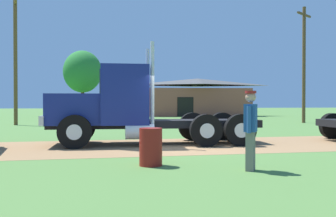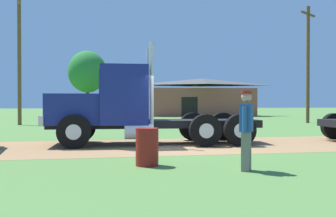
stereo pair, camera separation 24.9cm
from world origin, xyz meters
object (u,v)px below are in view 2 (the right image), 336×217
at_px(steel_barrel, 147,147).
at_px(shed_building, 202,98).
at_px(visitor_standing_near, 246,127).
at_px(truck_foreground_white, 125,108).
at_px(utility_pole_near, 19,57).
at_px(utility_pole_far, 308,61).

height_order(steel_barrel, shed_building, shed_building).
bearing_deg(steel_barrel, visitor_standing_near, -27.47).
xyz_separation_m(truck_foreground_white, shed_building, (11.25, 29.58, 0.81)).
bearing_deg(truck_foreground_white, visitor_standing_near, -68.90).
xyz_separation_m(utility_pole_near, utility_pole_far, (21.39, -1.16, -0.03)).
height_order(visitor_standing_near, shed_building, shed_building).
xyz_separation_m(shed_building, utility_pole_near, (-17.62, -15.68, 2.65)).
relative_size(truck_foreground_white, visitor_standing_near, 4.42).
relative_size(visitor_standing_near, steel_barrel, 1.96).
relative_size(steel_barrel, utility_pole_near, 0.10).
distance_m(shed_building, utility_pole_far, 17.45).
bearing_deg(utility_pole_far, shed_building, 102.59).
relative_size(visitor_standing_near, shed_building, 0.14).
relative_size(shed_building, utility_pole_far, 1.45).
bearing_deg(utility_pole_near, visitor_standing_near, -66.43).
relative_size(truck_foreground_white, shed_building, 0.62).
distance_m(steel_barrel, shed_building, 36.28).
height_order(steel_barrel, utility_pole_far, utility_pole_far).
distance_m(visitor_standing_near, steel_barrel, 2.46).
bearing_deg(shed_building, visitor_standing_near, -104.06).
bearing_deg(truck_foreground_white, shed_building, 69.18).
bearing_deg(shed_building, utility_pole_near, -138.35).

